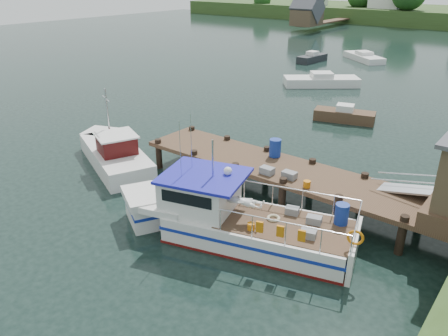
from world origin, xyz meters
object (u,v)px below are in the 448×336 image
Objects in this scene: lobster_boat at (229,218)px; work_boat at (114,152)px; dock at (406,183)px; moored_a at (321,81)px; moored_d at (364,57)px; moored_e at (312,58)px; moored_rowboat at (344,115)px.

lobster_boat is 9.42m from work_boat.
dock is 2.53× the size of moored_a.
moored_d is (-1.89, 14.61, -0.06)m from moored_a.
moored_e is (-6.24, 10.06, -0.01)m from moored_a.
dock is 14.62m from work_boat.
lobster_boat is 2.26× the size of moored_rowboat.
moored_a is at bearing 123.56° from dock.
moored_e is at bearing 123.04° from work_boat.
moored_a is 11.83m from moored_e.
dock reaches higher than moored_e.
dock is at bearing -43.66° from moored_rowboat.
moored_d is (-1.32, 37.76, -0.25)m from work_boat.
work_boat is (-14.33, -2.42, -1.60)m from dock.
moored_e is at bearing -155.05° from moored_d.
moored_e is at bearing 123.00° from dock.
moored_e reaches higher than moored_rowboat.
moored_a is at bearing 92.89° from lobster_boat.
dock reaches higher than moored_a.
dock is at bearing 32.93° from work_boat.
lobster_boat is 40.99m from moored_d.
moored_a is at bearing 139.47° from moored_rowboat.
lobster_boat is at bearing -96.42° from moored_d.
moored_d is 1.39× the size of moored_e.
work_boat is 37.79m from moored_d.
dock is at bearing -87.47° from moored_d.
moored_a is (-13.76, 20.74, -1.79)m from dock.
dock is at bearing -75.67° from moored_a.
dock is 38.70m from moored_d.
moored_e is (-5.67, 33.21, -0.20)m from work_boat.
work_boat reaches higher than moored_a.
moored_d is 6.29m from moored_e.
work_boat is (-9.24, 1.84, -0.21)m from lobster_boat.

